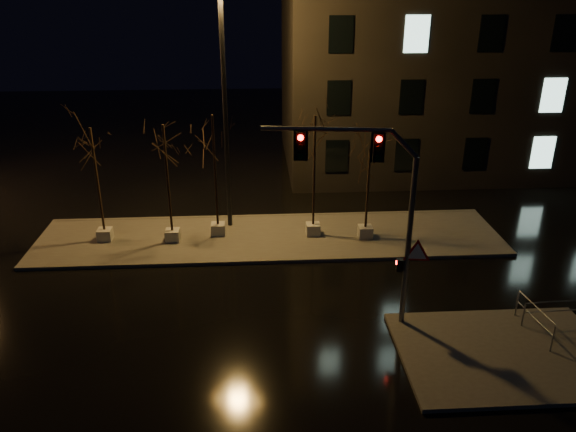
{
  "coord_description": "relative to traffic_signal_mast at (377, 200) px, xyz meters",
  "views": [
    {
      "loc": [
        -0.62,
        -18.32,
        11.61
      ],
      "look_at": [
        0.63,
        2.17,
        2.8
      ],
      "focal_mm": 35.0,
      "sensor_mm": 36.0,
      "label": 1
    }
  ],
  "objects": [
    {
      "name": "median",
      "position": [
        -3.36,
        7.36,
        -4.73
      ],
      "size": [
        22.0,
        5.0,
        0.15
      ],
      "primitive_type": "cube",
      "color": "#4B4943",
      "rests_on": "ground"
    },
    {
      "name": "tree_3",
      "position": [
        -1.29,
        7.4,
        -0.14
      ],
      "size": [
        1.8,
        1.8,
        5.95
      ],
      "color": "#A9A89D",
      "rests_on": "median"
    },
    {
      "name": "ground",
      "position": [
        -3.36,
        1.36,
        -4.8
      ],
      "size": [
        90.0,
        90.0,
        0.0
      ],
      "primitive_type": "plane",
      "color": "black",
      "rests_on": "ground"
    },
    {
      "name": "tree_1",
      "position": [
        -7.93,
        7.1,
        -0.32
      ],
      "size": [
        1.8,
        1.8,
        5.71
      ],
      "color": "#A9A89D",
      "rests_on": "median"
    },
    {
      "name": "tree_0",
      "position": [
        -11.12,
        7.38,
        -0.45
      ],
      "size": [
        1.8,
        1.8,
        5.54
      ],
      "color": "#A9A89D",
      "rests_on": "median"
    },
    {
      "name": "guard_rail_a",
      "position": [
        6.41,
        -0.65,
        -4.04
      ],
      "size": [
        2.18,
        0.14,
        0.94
      ],
      "rotation": [
        0.0,
        0.0,
        0.04
      ],
      "color": "slate",
      "rests_on": "sidewalk_corner"
    },
    {
      "name": "sidewalk_corner",
      "position": [
        4.14,
        -2.14,
        -4.73
      ],
      "size": [
        7.0,
        5.0,
        0.15
      ],
      "primitive_type": "cube",
      "color": "#4B4943",
      "rests_on": "ground"
    },
    {
      "name": "traffic_signal_mast",
      "position": [
        0.0,
        0.0,
        0.0
      ],
      "size": [
        5.76,
        0.89,
        7.08
      ],
      "rotation": [
        0.0,
        0.0,
        -0.13
      ],
      "color": "slate",
      "rests_on": "sidewalk_corner"
    },
    {
      "name": "tree_4",
      "position": [
        1.15,
        6.94,
        -1.28
      ],
      "size": [
        1.8,
        1.8,
        4.44
      ],
      "color": "#A9A89D",
      "rests_on": "median"
    },
    {
      "name": "building",
      "position": [
        10.64,
        19.36,
        2.7
      ],
      "size": [
        25.0,
        12.0,
        15.0
      ],
      "primitive_type": "cube",
      "color": "black",
      "rests_on": "ground"
    },
    {
      "name": "streetlight_main",
      "position": [
        -5.31,
        8.76,
        1.77
      ],
      "size": [
        2.78,
        0.77,
        11.13
      ],
      "rotation": [
        0.0,
        0.0,
        -0.17
      ],
      "color": "black",
      "rests_on": "median"
    },
    {
      "name": "tree_2",
      "position": [
        -5.84,
        7.69,
        -0.13
      ],
      "size": [
        1.8,
        1.8,
        5.97
      ],
      "color": "#A9A89D",
      "rests_on": "median"
    },
    {
      "name": "guard_rail_b",
      "position": [
        5.52,
        -1.12,
        -3.97
      ],
      "size": [
        0.29,
        2.22,
        1.06
      ],
      "rotation": [
        0.0,
        0.0,
        1.68
      ],
      "color": "slate",
      "rests_on": "sidewalk_corner"
    }
  ]
}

